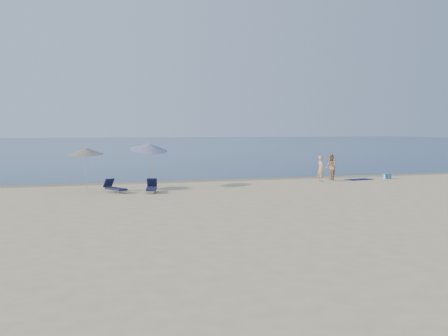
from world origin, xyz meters
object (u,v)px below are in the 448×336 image
(person_left, at_px, (321,169))
(blue_cooler, at_px, (387,176))
(person_right, at_px, (331,167))
(umbrella_near, at_px, (149,147))

(person_left, xyz_separation_m, blue_cooler, (4.85, 0.33, -0.63))
(person_right, distance_m, umbrella_near, 11.76)
(blue_cooler, bearing_deg, umbrella_near, 178.97)
(person_right, xyz_separation_m, umbrella_near, (-11.61, -1.29, 1.41))
(blue_cooler, bearing_deg, person_right, 169.61)
(umbrella_near, bearing_deg, person_right, -4.47)
(blue_cooler, bearing_deg, person_left, 179.55)
(person_left, distance_m, person_right, 1.31)
(person_left, relative_size, person_right, 0.98)
(person_right, bearing_deg, blue_cooler, 93.09)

